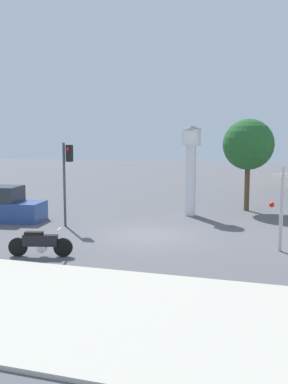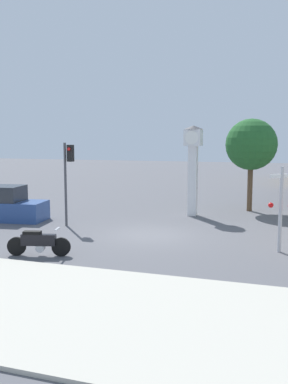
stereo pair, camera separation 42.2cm
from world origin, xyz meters
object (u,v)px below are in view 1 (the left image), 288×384
(traffic_light, at_px, (67,169))
(railroad_crossing_signal, at_px, (282,205))
(street_tree, at_px, (248,145))
(parked_car, at_px, (2,206))
(motorcycle, at_px, (40,243))
(clock_tower, at_px, (191,157))

(traffic_light, height_order, railroad_crossing_signal, traffic_light)
(traffic_light, bearing_deg, street_tree, 42.00)
(parked_car, bearing_deg, street_tree, 21.75)
(traffic_light, relative_size, parked_car, 0.92)
(motorcycle, height_order, parked_car, parked_car)
(railroad_crossing_signal, distance_m, parked_car, 13.94)
(clock_tower, xyz_separation_m, street_tree, (2.88, 2.55, 0.63))
(motorcycle, distance_m, traffic_light, 5.81)
(clock_tower, height_order, street_tree, street_tree)
(railroad_crossing_signal, distance_m, street_tree, 9.49)
(street_tree, bearing_deg, parked_car, -150.07)
(street_tree, height_order, parked_car, street_tree)
(clock_tower, distance_m, street_tree, 3.90)
(motorcycle, bearing_deg, street_tree, 47.60)
(traffic_light, bearing_deg, motorcycle, -73.77)
(clock_tower, bearing_deg, motorcycle, -110.37)
(motorcycle, bearing_deg, parked_car, 120.30)
(motorcycle, relative_size, clock_tower, 0.46)
(motorcycle, xyz_separation_m, traffic_light, (-1.49, 5.13, 2.29))
(clock_tower, bearing_deg, street_tree, 41.50)
(clock_tower, height_order, traffic_light, clock_tower)
(traffic_light, bearing_deg, parked_car, 175.21)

